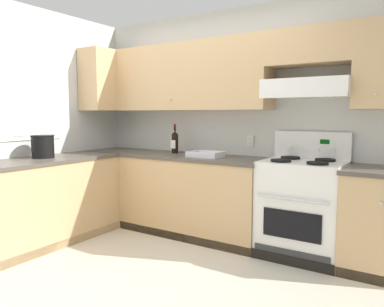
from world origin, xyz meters
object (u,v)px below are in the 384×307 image
at_px(bowl, 206,155).
at_px(stove, 302,208).
at_px(wine_bottle, 175,142).
at_px(bucket, 43,146).

bearing_deg(bowl, stove, 3.17).
height_order(wine_bottle, bowl, wine_bottle).
xyz_separation_m(bowl, bucket, (-1.42, -1.02, 0.11)).
bearing_deg(bucket, stove, 23.54).
bearing_deg(bucket, bowl, 35.59).
xyz_separation_m(stove, bucket, (-2.46, -1.07, 0.56)).
bearing_deg(stove, bucket, -156.46).
relative_size(bowl, bucket, 1.50).
bearing_deg(wine_bottle, stove, -3.29).
bearing_deg(wine_bottle, bucket, -127.71).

